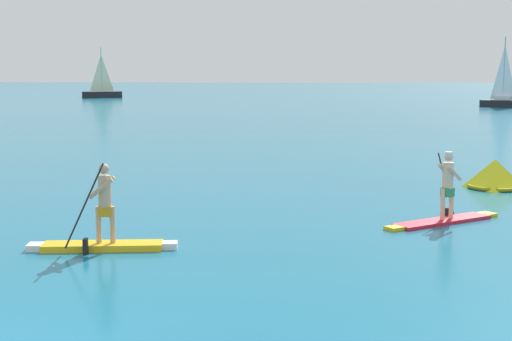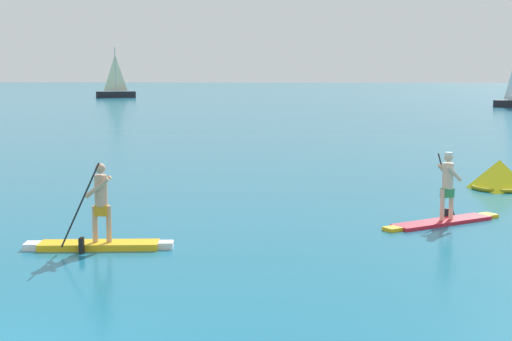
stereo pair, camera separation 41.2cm
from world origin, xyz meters
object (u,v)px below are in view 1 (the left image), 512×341
Objects in this scene: paddleboarder_far_right at (445,206)px; sailboat_left_horizon at (102,91)px; race_marker_buoy at (495,176)px; paddleboarder_mid_center at (102,232)px; sailboat_right_horizon at (503,98)px.

sailboat_left_horizon is at bearing 75.39° from paddleboarder_far_right.
paddleboarder_far_right is 1.76× the size of race_marker_buoy.
paddleboarder_far_right is at bearing -163.80° from paddleboarder_mid_center.
sailboat_right_horizon is (15.45, 57.54, 0.56)m from paddleboarder_far_right.
paddleboarder_far_right is 0.43× the size of sailboat_right_horizon.
race_marker_buoy is 53.77m from sailboat_right_horizon.
sailboat_right_horizon reaches higher than paddleboarder_mid_center.
sailboat_right_horizon is (47.51, -22.16, 0.12)m from sailboat_left_horizon.
paddleboarder_mid_center is 0.44× the size of sailboat_right_horizon.
paddleboarder_mid_center is 0.45× the size of sailboat_left_horizon.
sailboat_right_horizon is (13.02, 52.17, 0.58)m from race_marker_buoy.
sailboat_left_horizon reaches higher than paddleboarder_mid_center.
paddleboarder_mid_center is 8.14m from paddleboarder_far_right.
paddleboarder_far_right reaches higher than race_marker_buoy.
sailboat_left_horizon reaches higher than race_marker_buoy.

